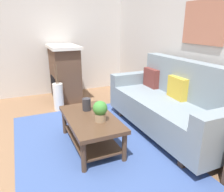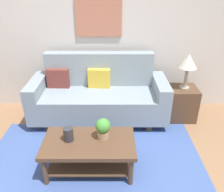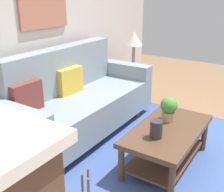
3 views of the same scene
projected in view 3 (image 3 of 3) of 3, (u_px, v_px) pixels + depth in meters
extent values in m
plane|color=#8C6647|center=(213.00, 178.00, 2.70)|extent=(9.33, 9.33, 0.00)
cube|color=silver|center=(40.00, 23.00, 3.36)|extent=(5.33, 0.10, 2.70)
cube|color=#3D5693|center=(166.00, 162.00, 2.96)|extent=(2.84, 1.94, 0.01)
cube|color=gray|center=(83.00, 111.00, 3.44)|extent=(1.79, 0.84, 0.40)
cube|color=gray|center=(61.00, 70.00, 3.43)|extent=(1.79, 0.20, 0.56)
cube|color=gray|center=(17.00, 137.00, 2.63)|extent=(0.20, 0.84, 0.60)
cube|color=gray|center=(124.00, 82.00, 4.19)|extent=(0.20, 0.84, 0.60)
cube|color=#513826|center=(36.00, 159.00, 2.91)|extent=(0.08, 0.74, 0.12)
cube|color=#513826|center=(116.00, 108.00, 4.16)|extent=(0.08, 0.74, 0.12)
cube|color=brown|center=(26.00, 97.00, 2.88)|extent=(0.36, 0.13, 0.32)
cube|color=gold|center=(70.00, 81.00, 3.41)|extent=(0.37, 0.15, 0.32)
cube|color=#513826|center=(168.00, 130.00, 2.78)|extent=(1.10, 0.60, 0.05)
cube|color=#513826|center=(166.00, 155.00, 2.88)|extent=(0.98, 0.50, 0.02)
cylinder|color=#513826|center=(171.00, 183.00, 2.34)|extent=(0.06, 0.06, 0.38)
cylinder|color=#513826|center=(204.00, 136.00, 3.11)|extent=(0.06, 0.06, 0.38)
cylinder|color=#513826|center=(121.00, 164.00, 2.60)|extent=(0.06, 0.06, 0.38)
cylinder|color=#513826|center=(163.00, 125.00, 3.36)|extent=(0.06, 0.06, 0.38)
cylinder|color=#2D2D33|center=(156.00, 129.00, 2.56)|extent=(0.12, 0.12, 0.17)
cylinder|color=tan|center=(168.00, 116.00, 2.92)|extent=(0.14, 0.14, 0.10)
sphere|color=#418937|center=(169.00, 105.00, 2.88)|extent=(0.18, 0.18, 0.18)
cube|color=#513826|center=(133.00, 83.00, 4.58)|extent=(0.44, 0.44, 0.56)
cylinder|color=gray|center=(133.00, 66.00, 4.48)|extent=(0.16, 0.16, 0.02)
cylinder|color=gray|center=(133.00, 56.00, 4.42)|extent=(0.05, 0.05, 0.35)
cone|color=beige|center=(134.00, 38.00, 4.31)|extent=(0.28, 0.28, 0.22)
cube|color=#B77056|center=(43.00, 2.00, 3.26)|extent=(0.75, 0.03, 0.60)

